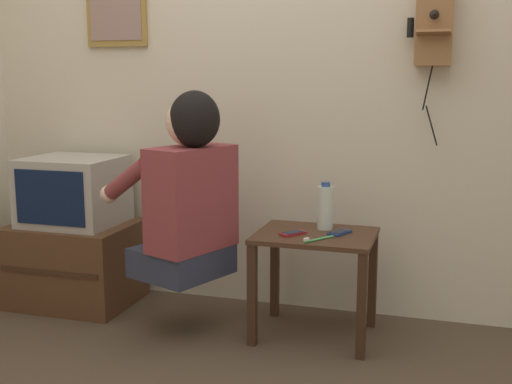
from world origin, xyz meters
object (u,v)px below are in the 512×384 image
Objects in this scene: cell_phone_held at (293,233)px; toothbrush at (317,239)px; cell_phone_spare at (340,233)px; person at (188,191)px; television at (74,191)px; framed_picture at (116,2)px; wall_phone_antique at (434,22)px; water_bottle at (325,207)px.

toothbrush is (0.13, -0.08, 0.00)m from cell_phone_held.
person is at bearing -141.23° from cell_phone_spare.
framed_picture is at bearing 62.11° from television.
wall_phone_antique is 1.08m from cell_phone_spare.
person is 0.81m from television.
framed_picture is 3.07× the size of toothbrush.
person is 3.83× the size of water_bottle.
wall_phone_antique is 3.54× the size of water_bottle.
framed_picture is 1.62m from cell_phone_held.
cell_phone_spare is 0.60× the size of water_bottle.
television is at bearing -117.89° from framed_picture.
wall_phone_antique is at bearing -44.50° from person.
person reaches higher than toothbrush.
wall_phone_antique is 1.69m from framed_picture.
toothbrush is at bearing -66.04° from person.
cell_phone_held is at bearing -6.27° from television.
person is at bearing -39.66° from framed_picture.
cell_phone_held is (0.48, 0.10, -0.19)m from person.
cell_phone_held is (-0.58, -0.37, -0.97)m from wall_phone_antique.
toothbrush is (-0.08, -0.15, 0.00)m from cell_phone_spare.
cell_phone_spare is (0.21, 0.08, 0.00)m from cell_phone_held.
person is at bearing -132.66° from cell_phone_held.
television reaches higher than water_bottle.
cell_phone_held is 0.59× the size of water_bottle.
television is 1.40m from toothbrush.
wall_phone_antique is at bearing 7.21° from television.
wall_phone_antique is (1.06, 0.47, 0.77)m from person.
cell_phone_spare is at bearing -141.99° from wall_phone_antique.
cell_phone_spare is at bearing -81.53° from toothbrush.
toothbrush is (0.61, 0.03, -0.19)m from person.
water_bottle is at bearing 161.66° from cell_phone_spare.
television is 1.03× the size of framed_picture.
toothbrush is at bearing -21.64° from framed_picture.
cell_phone_spare is (-0.37, -0.29, -0.97)m from wall_phone_antique.
wall_phone_antique is 1.19m from cell_phone_held.
person reaches higher than water_bottle.
toothbrush is (0.01, -0.23, -0.10)m from water_bottle.
toothbrush is at bearing -135.21° from wall_phone_antique.
television is 3.51× the size of cell_phone_spare.
water_bottle is (1.37, 0.02, -0.01)m from television.
framed_picture is 1.75m from cell_phone_spare.
water_bottle reaches higher than cell_phone_held.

